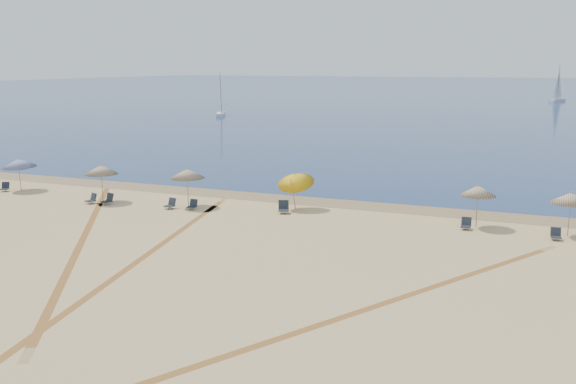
% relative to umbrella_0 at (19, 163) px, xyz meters
% --- Properties ---
extents(ground, '(160.00, 160.00, 0.00)m').
position_rel_umbrella_0_xyz_m(ground, '(19.59, -19.82, -1.89)').
color(ground, tan).
rests_on(ground, ground).
extents(ocean, '(500.00, 500.00, 0.00)m').
position_rel_umbrella_0_xyz_m(ocean, '(19.59, 205.18, -1.88)').
color(ocean, '#0C2151').
rests_on(ocean, ground).
extents(wet_sand, '(500.00, 500.00, 0.00)m').
position_rel_umbrella_0_xyz_m(wet_sand, '(19.59, 4.18, -1.89)').
color(wet_sand, olive).
rests_on(wet_sand, ground).
extents(umbrella_0, '(2.28, 2.31, 2.23)m').
position_rel_umbrella_0_xyz_m(umbrella_0, '(0.00, 0.00, 0.00)').
color(umbrella_0, gray).
rests_on(umbrella_0, ground).
extents(umbrella_1, '(2.09, 2.09, 2.38)m').
position_rel_umbrella_0_xyz_m(umbrella_1, '(7.56, -0.98, 0.15)').
color(umbrella_1, gray).
rests_on(umbrella_1, ground).
extents(umbrella_2, '(2.11, 2.11, 2.36)m').
position_rel_umbrella_0_xyz_m(umbrella_2, '(13.20, -0.14, 0.13)').
color(umbrella_2, gray).
rests_on(umbrella_2, ground).
extents(umbrella_3, '(2.19, 2.23, 2.51)m').
position_rel_umbrella_0_xyz_m(umbrella_3, '(19.51, 1.56, -0.07)').
color(umbrella_3, gray).
rests_on(umbrella_3, ground).
extents(umbrella_4, '(1.87, 1.87, 2.31)m').
position_rel_umbrella_0_xyz_m(umbrella_4, '(29.94, 1.11, 0.08)').
color(umbrella_4, gray).
rests_on(umbrella_4, ground).
extents(umbrella_5, '(1.98, 1.98, 2.31)m').
position_rel_umbrella_0_xyz_m(umbrella_5, '(34.40, 0.88, 0.07)').
color(umbrella_5, gray).
rests_on(umbrella_5, ground).
extents(chair_0, '(0.70, 0.74, 0.61)m').
position_rel_umbrella_0_xyz_m(chair_0, '(-0.80, -0.62, -1.62)').
color(chair_0, black).
rests_on(chair_0, ground).
extents(chair_1, '(0.69, 0.74, 0.62)m').
position_rel_umbrella_0_xyz_m(chair_1, '(7.21, -1.62, -1.62)').
color(chair_1, black).
rests_on(chair_1, ground).
extents(chair_2, '(0.72, 0.78, 0.68)m').
position_rel_umbrella_0_xyz_m(chair_2, '(8.30, -1.43, -1.59)').
color(chair_2, black).
rests_on(chair_2, ground).
extents(chair_3, '(0.63, 0.70, 0.63)m').
position_rel_umbrella_0_xyz_m(chair_3, '(12.53, -1.05, -1.61)').
color(chair_3, black).
rests_on(chair_3, ground).
extents(chair_4, '(0.49, 0.57, 0.59)m').
position_rel_umbrella_0_xyz_m(chair_4, '(13.84, -0.72, -1.63)').
color(chair_4, black).
rests_on(chair_4, ground).
extents(chair_5, '(0.82, 0.88, 0.72)m').
position_rel_umbrella_0_xyz_m(chair_5, '(19.24, 0.37, -1.57)').
color(chair_5, black).
rests_on(chair_5, ground).
extents(chair_6, '(0.53, 0.61, 0.62)m').
position_rel_umbrella_0_xyz_m(chair_6, '(29.49, 0.46, -1.62)').
color(chair_6, black).
rests_on(chair_6, ground).
extents(chair_7, '(0.53, 0.61, 0.59)m').
position_rel_umbrella_0_xyz_m(chair_7, '(33.82, 0.00, -1.63)').
color(chair_7, black).
rests_on(chair_7, ground).
extents(sailboat_1, '(3.79, 5.57, 8.25)m').
position_rel_umbrella_0_xyz_m(sailboat_1, '(36.22, 127.17, 0.61)').
color(sailboat_1, white).
rests_on(sailboat_1, ocean).
extents(sailboat_2, '(3.05, 4.89, 7.15)m').
position_rel_umbrella_0_xyz_m(sailboat_2, '(-16.80, 61.79, 0.27)').
color(sailboat_2, white).
rests_on(sailboat_2, ocean).
extents(tire_tracks, '(53.92, 45.66, 0.00)m').
position_rel_umbrella_0_xyz_m(tire_tracks, '(18.33, -11.00, -1.89)').
color(tire_tracks, tan).
rests_on(tire_tracks, ground).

